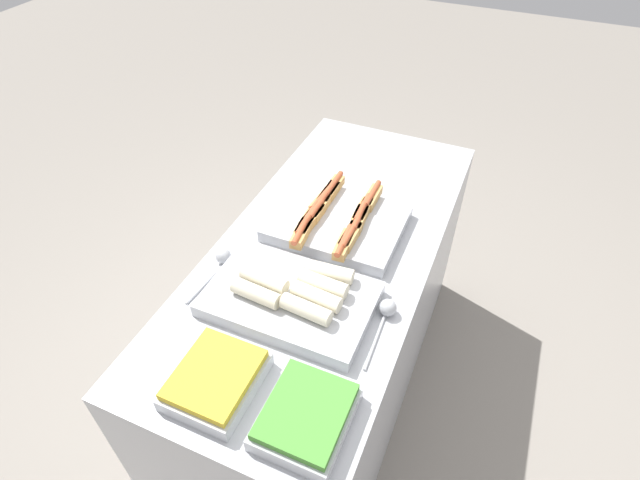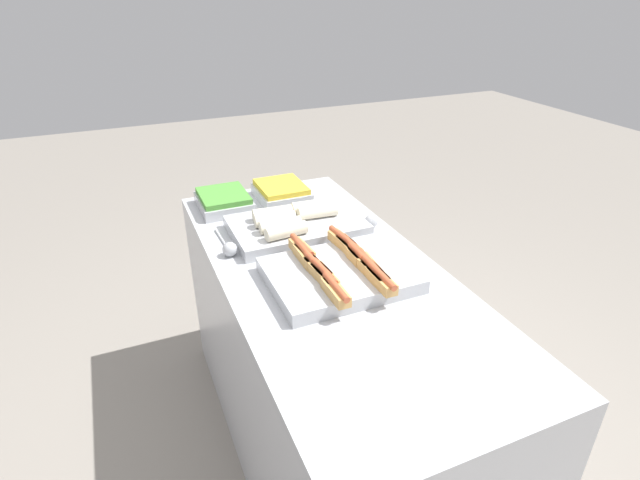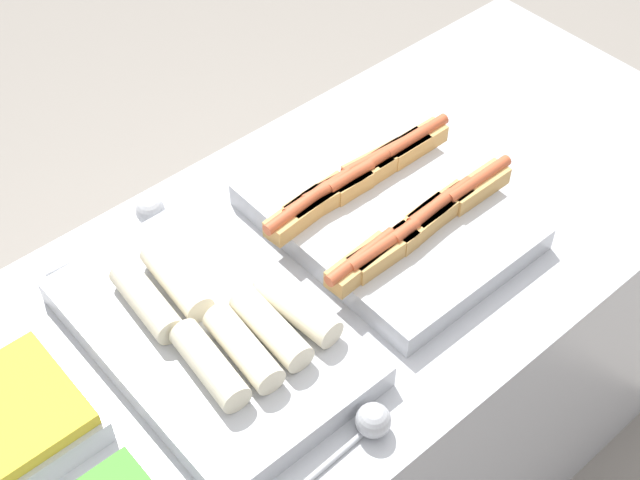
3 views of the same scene
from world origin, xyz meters
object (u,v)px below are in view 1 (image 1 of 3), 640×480
serving_spoon_near (387,311)px  serving_spoon_far (222,259)px  tray_hotdogs (337,220)px  tray_side_front (306,416)px  tray_wraps (292,297)px  tray_side_back (216,379)px

serving_spoon_near → serving_spoon_far: bearing=90.4°
tray_hotdogs → tray_side_front: size_ratio=1.84×
tray_side_front → tray_wraps: bearing=30.7°
tray_hotdogs → serving_spoon_far: size_ratio=1.94×
tray_wraps → tray_side_back: (-0.36, 0.06, -0.00)m
tray_side_front → tray_side_back: bearing=90.0°
tray_side_front → serving_spoon_far: 0.67m
tray_hotdogs → serving_spoon_near: tray_hotdogs is taller
serving_spoon_near → serving_spoon_far: same height
tray_hotdogs → serving_spoon_far: (-0.34, 0.30, -0.01)m
tray_wraps → tray_side_front: tray_wraps is taller
serving_spoon_far → serving_spoon_near: bearing=-89.6°
tray_wraps → serving_spoon_far: (0.07, 0.31, -0.01)m
tray_side_back → serving_spoon_far: tray_side_back is taller
tray_wraps → serving_spoon_far: bearing=77.6°
tray_hotdogs → tray_side_front: tray_hotdogs is taller
tray_hotdogs → serving_spoon_far: 0.45m
tray_side_front → serving_spoon_far: tray_side_front is taller
tray_hotdogs → tray_side_front: (-0.77, -0.22, -0.00)m
tray_hotdogs → serving_spoon_near: (-0.34, -0.31, -0.01)m
tray_wraps → serving_spoon_near: bearing=-76.3°
tray_hotdogs → tray_wraps: 0.41m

